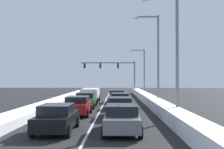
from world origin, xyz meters
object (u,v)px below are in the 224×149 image
Objects in this scene: sedan_green_center_lane_third at (86,100)px; suv_white_center_lane_fourth at (90,94)px; street_lamp_right_mid at (155,53)px; sedan_black_center_lane_nearest at (57,118)px; traffic_light_gantry at (115,69)px; sedan_charcoal_right_lane_third at (120,101)px; street_lamp_right_near at (172,46)px; sedan_red_center_lane_second at (78,106)px; sedan_navy_right_lane_second at (120,107)px; street_lamp_right_far at (142,68)px; sedan_gray_right_lane_nearest at (122,118)px; sedan_silver_right_lane_fourth at (117,96)px.

sedan_green_center_lane_third is 0.92× the size of suv_white_center_lane_fourth.
suv_white_center_lane_fourth is 0.52× the size of street_lamp_right_mid.
sedan_black_center_lane_nearest is 0.42× the size of traffic_light_gantry.
sedan_black_center_lane_nearest and sedan_green_center_lane_third have the same top height.
street_lamp_right_near is (3.65, -7.31, 4.46)m from sedan_charcoal_right_lane_third.
sedan_red_center_lane_second is at bearing 88.69° from sedan_black_center_lane_nearest.
sedan_black_center_lane_nearest is at bearing -148.27° from street_lamp_right_near.
street_lamp_right_mid is (7.06, 6.60, 4.80)m from sedan_red_center_lane_second.
traffic_light_gantry is (-0.62, 26.67, 3.96)m from sedan_charcoal_right_lane_third.
traffic_light_gantry is at bearing 91.05° from sedan_navy_right_lane_second.
street_lamp_right_near is (7.20, 4.45, 4.46)m from sedan_black_center_lane_nearest.
sedan_black_center_lane_nearest is 9.57m from street_lamp_right_near.
sedan_charcoal_right_lane_third is at bearing -154.42° from street_lamp_right_mid.
sedan_navy_right_lane_second is 9.83m from street_lamp_right_mid.
street_lamp_right_near is at bearing -19.82° from sedan_navy_right_lane_second.
sedan_black_center_lane_nearest is at bearing -106.82° from sedan_charcoal_right_lane_third.
street_lamp_right_far is (0.29, 27.19, -0.50)m from street_lamp_right_near.
sedan_silver_right_lane_fourth is (-0.31, 18.59, 0.00)m from sedan_gray_right_lane_nearest.
sedan_charcoal_right_lane_third is 0.92× the size of suv_white_center_lane_fourth.
sedan_green_center_lane_third is 0.48× the size of street_lamp_right_mid.
sedan_silver_right_lane_fourth is at bearing -89.15° from traffic_light_gantry.
sedan_black_center_lane_nearest is 0.57× the size of street_lamp_right_far.
sedan_silver_right_lane_fourth is at bearing 105.85° from street_lamp_right_near.
traffic_light_gantry is (2.93, 19.45, 3.71)m from suv_white_center_lane_fourth.
street_lamp_right_mid reaches higher than sedan_black_center_lane_nearest.
street_lamp_right_mid is at bearing 64.49° from sedan_navy_right_lane_second.
sedan_charcoal_right_lane_third is 0.57× the size of street_lamp_right_far.
traffic_light_gantry is at bearing 90.85° from sedan_silver_right_lane_fourth.
sedan_gray_right_lane_nearest is 38.78m from traffic_light_gantry.
sedan_gray_right_lane_nearest is 11.91m from sedan_charcoal_right_lane_third.
suv_white_center_lane_fourth is 0.62× the size of street_lamp_right_far.
sedan_gray_right_lane_nearest is 18.59m from sedan_silver_right_lane_fourth.
sedan_silver_right_lane_fourth is at bearing 62.32° from sedan_green_center_lane_third.
suv_white_center_lane_fourth is (-3.53, 13.20, 0.25)m from sedan_navy_right_lane_second.
suv_white_center_lane_fourth is at bearing 90.73° from sedan_red_center_lane_second.
sedan_black_center_lane_nearest is at bearing -103.33° from street_lamp_right_far.
sedan_navy_right_lane_second is at bearing -98.72° from street_lamp_right_far.
street_lamp_right_mid is (7.22, 13.52, 4.80)m from sedan_black_center_lane_nearest.
sedan_charcoal_right_lane_third is 5.92m from sedan_red_center_lane_second.
traffic_light_gantry is 1.20× the size of street_lamp_right_near.
sedan_gray_right_lane_nearest is at bearing -79.52° from suv_white_center_lane_fourth.
street_lamp_right_mid is 1.21× the size of street_lamp_right_far.
sedan_gray_right_lane_nearest and sedan_charcoal_right_lane_third have the same top height.
sedan_black_center_lane_nearest is 18.97m from suv_white_center_lane_fourth.
sedan_gray_right_lane_nearest is 1.00× the size of sedan_red_center_lane_second.
sedan_green_center_lane_third is (0.16, 12.58, 0.00)m from sedan_black_center_lane_nearest.
street_lamp_right_near reaches higher than sedan_gray_right_lane_nearest.
sedan_navy_right_lane_second is 1.00× the size of sedan_black_center_lane_nearest.
street_lamp_right_mid is (3.67, 1.76, 4.80)m from sedan_charcoal_right_lane_third.
sedan_silver_right_lane_fourth is 6.62m from sedan_green_center_lane_third.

